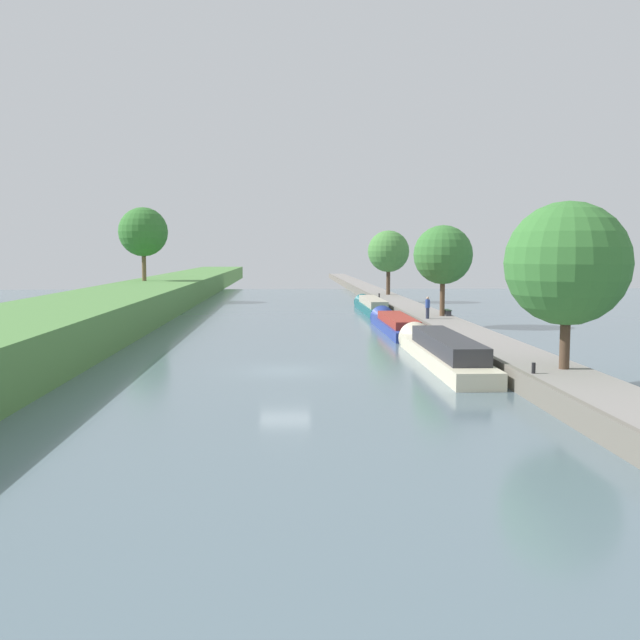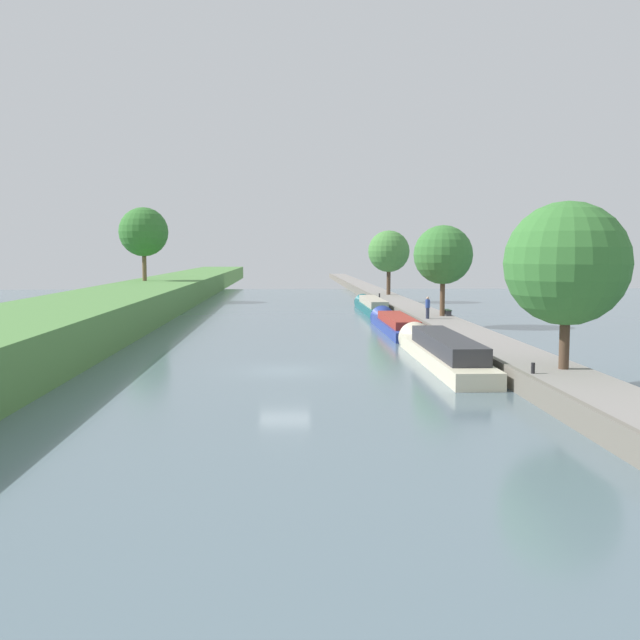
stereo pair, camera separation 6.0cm
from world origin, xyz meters
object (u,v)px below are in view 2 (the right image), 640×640
at_px(narrowboat_teal, 371,306).
at_px(mooring_bollard_near, 533,368).
at_px(narrowboat_cream, 441,350).
at_px(person_walking, 428,307).
at_px(narrowboat_blue, 395,324).
at_px(park_bench, 447,311).
at_px(mooring_bollard_far, 379,295).

xyz_separation_m(narrowboat_teal, mooring_bollard_near, (1.81, -42.26, 0.55)).
bearing_deg(narrowboat_cream, person_walking, 81.52).
xyz_separation_m(narrowboat_blue, narrowboat_teal, (0.22, 17.21, 0.09)).
relative_size(narrowboat_cream, park_bench, 10.82).
bearing_deg(person_walking, narrowboat_cream, -98.48).
bearing_deg(park_bench, narrowboat_cream, -103.54).
bearing_deg(mooring_bollard_far, narrowboat_cream, -92.70).
bearing_deg(narrowboat_teal, narrowboat_blue, -90.73).
distance_m(narrowboat_blue, narrowboat_teal, 17.21).
relative_size(narrowboat_teal, person_walking, 10.14).
bearing_deg(mooring_bollard_near, person_walking, 89.08).
bearing_deg(person_walking, park_bench, 51.89).
relative_size(person_walking, park_bench, 1.11).
distance_m(narrowboat_blue, park_bench, 5.07).
relative_size(narrowboat_blue, mooring_bollard_near, 33.55).
relative_size(mooring_bollard_near, mooring_bollard_far, 1.00).
xyz_separation_m(mooring_bollard_near, mooring_bollard_far, (0.00, 50.06, 0.00)).
distance_m(narrowboat_teal, mooring_bollard_near, 42.30).
bearing_deg(narrowboat_blue, mooring_bollard_far, 85.36).
bearing_deg(park_bench, narrowboat_teal, 105.94).
bearing_deg(narrowboat_blue, park_bench, 26.11).
distance_m(narrowboat_blue, mooring_bollard_far, 25.10).
bearing_deg(mooring_bollard_near, mooring_bollard_far, 90.00).
bearing_deg(mooring_bollard_far, mooring_bollard_near, -90.00).
distance_m(person_walking, mooring_bollard_far, 25.47).
height_order(mooring_bollard_near, park_bench, park_bench).
xyz_separation_m(mooring_bollard_near, park_bench, (2.47, 27.26, 0.12)).
relative_size(narrowboat_cream, narrowboat_blue, 1.08).
xyz_separation_m(narrowboat_teal, park_bench, (4.29, -15.00, 0.67)).
distance_m(narrowboat_blue, person_walking, 2.78).
bearing_deg(narrowboat_cream, narrowboat_teal, 89.78).
distance_m(narrowboat_cream, person_walking, 15.88).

